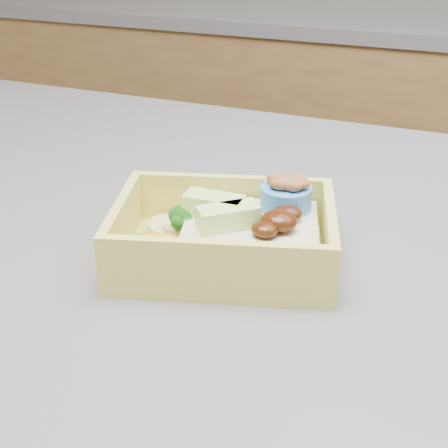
% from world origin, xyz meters
% --- Properties ---
extents(back_cabinets, '(3.20, 0.62, 2.30)m').
position_xyz_m(back_cabinets, '(0.00, 1.23, 0.89)').
color(back_cabinets, brown).
rests_on(back_cabinets, ground).
extents(bento_box, '(0.19, 0.16, 0.06)m').
position_xyz_m(bento_box, '(0.15, -0.05, 0.94)').
color(bento_box, '#D1CE56').
rests_on(bento_box, island).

